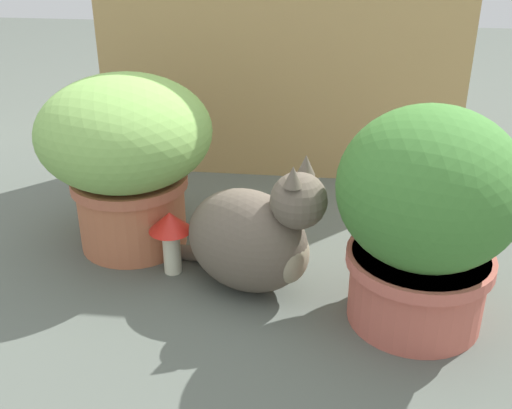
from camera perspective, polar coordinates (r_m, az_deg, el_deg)
The scene contains 6 objects.
ground_plane at distance 1.38m, azimuth -4.91°, elevation -6.27°, with size 6.00×6.00×0.00m, color #525951.
cardboard_backdrop at distance 1.72m, azimuth 2.24°, elevation 18.05°, with size 1.02×0.03×0.98m, color tan.
grass_planter at distance 1.41m, azimuth -11.77°, elevation 4.82°, with size 0.38×0.38×0.40m.
leafy_planter at distance 1.16m, azimuth 15.28°, elevation -0.83°, with size 0.33×0.33×0.43m.
cat at distance 1.26m, azimuth -0.12°, elevation -3.03°, with size 0.36×0.25×0.32m.
mushroom_ornament_red at distance 1.34m, azimuth -7.83°, elevation -2.33°, with size 0.09×0.09×0.15m.
Camera 1 is at (0.25, -1.13, 0.74)m, focal length 43.75 mm.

